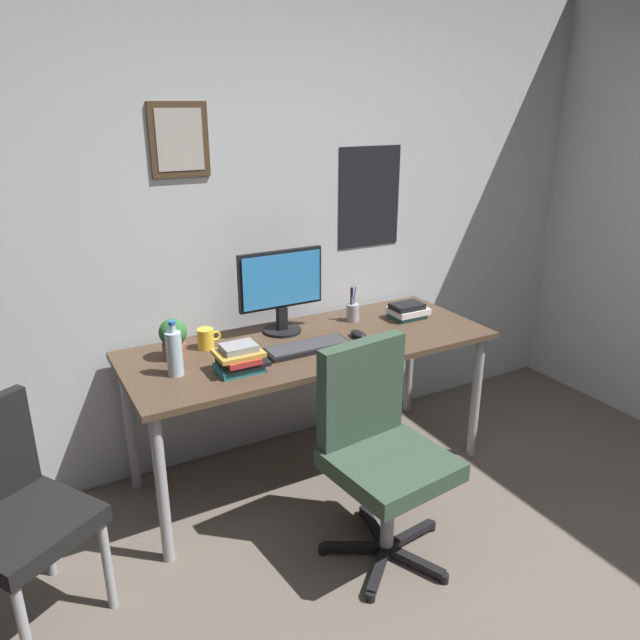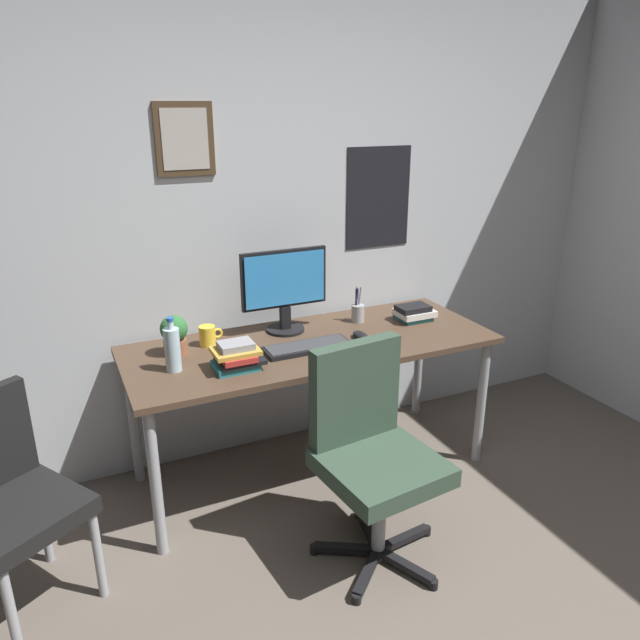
% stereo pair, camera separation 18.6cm
% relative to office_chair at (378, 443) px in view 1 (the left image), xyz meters
% --- Properties ---
extents(wall_back, '(4.40, 0.10, 2.60)m').
position_rel_office_chair_xyz_m(wall_back, '(-0.02, 1.10, 0.77)').
color(wall_back, silver).
rests_on(wall_back, ground_plane).
extents(desk, '(1.85, 0.72, 0.75)m').
position_rel_office_chair_xyz_m(desk, '(0.02, 0.66, 0.15)').
color(desk, '#4C3828').
rests_on(desk, ground_plane).
extents(office_chair, '(0.57, 0.57, 0.95)m').
position_rel_office_chair_xyz_m(office_chair, '(0.00, 0.00, 0.00)').
color(office_chair, '#334738').
rests_on(office_chair, ground_plane).
extents(side_chair, '(0.58, 0.58, 0.88)m').
position_rel_office_chair_xyz_m(side_chair, '(-1.39, 0.32, -0.03)').
color(side_chair, black).
rests_on(side_chair, ground_plane).
extents(monitor, '(0.46, 0.20, 0.43)m').
position_rel_office_chair_xyz_m(monitor, '(-0.04, 0.86, 0.46)').
color(monitor, black).
rests_on(monitor, desk).
extents(keyboard, '(0.43, 0.15, 0.03)m').
position_rel_office_chair_xyz_m(keyboard, '(-0.03, 0.58, 0.24)').
color(keyboard, black).
rests_on(keyboard, desk).
extents(computer_mouse, '(0.06, 0.11, 0.04)m').
position_rel_office_chair_xyz_m(computer_mouse, '(0.27, 0.59, 0.24)').
color(computer_mouse, black).
rests_on(computer_mouse, desk).
extents(water_bottle, '(0.07, 0.07, 0.25)m').
position_rel_office_chair_xyz_m(water_bottle, '(-0.68, 0.60, 0.33)').
color(water_bottle, silver).
rests_on(water_bottle, desk).
extents(coffee_mug_near, '(0.12, 0.08, 0.10)m').
position_rel_office_chair_xyz_m(coffee_mug_near, '(-0.46, 0.83, 0.27)').
color(coffee_mug_near, yellow).
rests_on(coffee_mug_near, desk).
extents(potted_plant, '(0.13, 0.13, 0.19)m').
position_rel_office_chair_xyz_m(potted_plant, '(-0.63, 0.79, 0.33)').
color(potted_plant, brown).
rests_on(potted_plant, desk).
extents(pen_cup, '(0.07, 0.07, 0.20)m').
position_rel_office_chair_xyz_m(pen_cup, '(0.37, 0.82, 0.28)').
color(pen_cup, '#9EA0A5').
rests_on(pen_cup, desk).
extents(book_stack_left, '(0.21, 0.17, 0.09)m').
position_rel_office_chair_xyz_m(book_stack_left, '(0.67, 0.71, 0.26)').
color(book_stack_left, '#26727A').
rests_on(book_stack_left, desk).
extents(book_stack_right, '(0.22, 0.18, 0.13)m').
position_rel_office_chair_xyz_m(book_stack_right, '(-0.41, 0.50, 0.28)').
color(book_stack_right, '#26727A').
rests_on(book_stack_right, desk).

